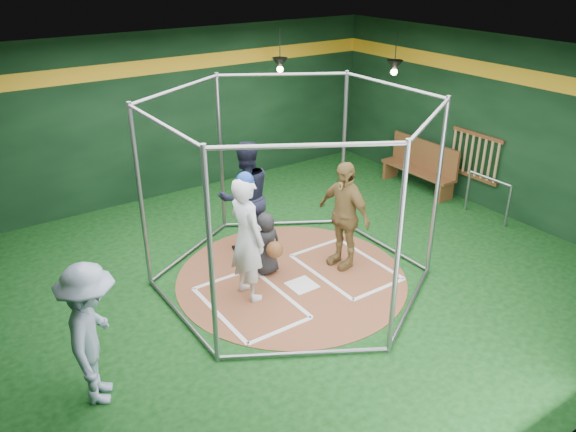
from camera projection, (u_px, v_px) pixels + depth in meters
room_shell at (291, 179)px, 8.56m from camera, size 10.10×9.10×3.53m
clay_disc at (291, 278)px, 9.30m from camera, size 3.80×3.80×0.01m
home_plate at (302, 285)px, 9.08m from camera, size 0.43×0.43×0.01m
batter_box_left at (250, 303)px, 8.63m from camera, size 1.17×1.77×0.01m
batter_box_right at (345, 267)px, 9.60m from camera, size 1.17×1.77×0.01m
batting_cage at (292, 195)px, 8.66m from camera, size 4.05×4.67×3.00m
bat_rack at (474, 156)px, 11.68m from camera, size 0.07×1.25×0.98m
pendant_lamp_near at (280, 63)px, 11.94m from camera, size 0.34×0.34×0.90m
pendant_lamp_far at (394, 66)px, 11.67m from camera, size 0.34×0.34×0.90m
batter_figure at (247, 237)px, 8.41m from camera, size 0.51×0.75×2.06m
visitor_leopard at (344, 215)px, 9.32m from camera, size 0.58×1.14×1.86m
catcher_figure at (267, 244)px, 9.21m from camera, size 0.54×0.57×1.08m
umpire at (246, 197)px, 9.81m from camera, size 1.12×0.95×2.02m
bystander_blue at (93, 335)px, 6.46m from camera, size 1.10×1.35×1.82m
dugout_bench at (421, 165)px, 12.60m from camera, size 0.44×1.89×1.10m
steel_railing at (488, 191)px, 11.15m from camera, size 0.05×1.02×0.88m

